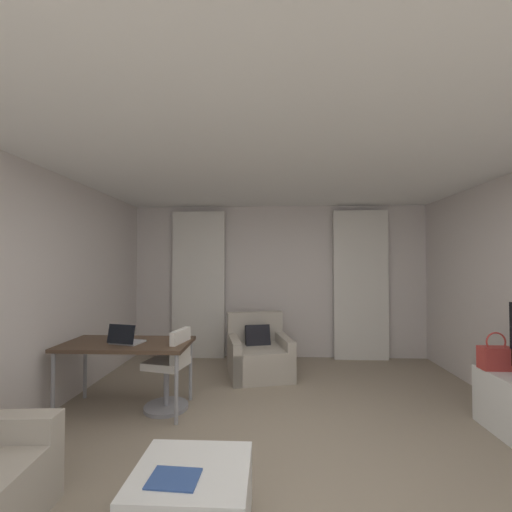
{
  "coord_description": "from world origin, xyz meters",
  "views": [
    {
      "loc": [
        -0.15,
        -2.55,
        1.6
      ],
      "look_at": [
        -0.32,
        1.44,
        1.7
      ],
      "focal_mm": 22.48,
      "sensor_mm": 36.0,
      "label": 1
    }
  ],
  "objects": [
    {
      "name": "laptop",
      "position": [
        -1.71,
        0.86,
        0.78
      ],
      "size": [
        0.37,
        0.31,
        0.22
      ],
      "color": "#ADADB2",
      "rests_on": "desk"
    },
    {
      "name": "curtain_left_panel",
      "position": [
        -1.38,
        2.9,
        1.25
      ],
      "size": [
        0.9,
        0.06,
        2.5
      ],
      "color": "silver",
      "rests_on": "ground"
    },
    {
      "name": "desk",
      "position": [
        -1.72,
        0.92,
        0.68
      ],
      "size": [
        1.37,
        0.67,
        0.74
      ],
      "color": "#4C3828",
      "rests_on": "ground"
    },
    {
      "name": "curtain_right_panel",
      "position": [
        1.38,
        2.9,
        1.25
      ],
      "size": [
        0.9,
        0.06,
        2.5
      ],
      "color": "silver",
      "rests_on": "ground"
    },
    {
      "name": "wall_window",
      "position": [
        0.0,
        3.03,
        1.3
      ],
      "size": [
        5.12,
        0.06,
        2.6
      ],
      "color": "silver",
      "rests_on": "ground"
    },
    {
      "name": "desk_chair",
      "position": [
        -1.26,
        0.96,
        0.39
      ],
      "size": [
        0.48,
        0.48,
        0.88
      ],
      "color": "gray",
      "rests_on": "ground"
    },
    {
      "name": "coffee_table",
      "position": [
        -0.61,
        -0.64,
        0.19
      ],
      "size": [
        0.69,
        0.6,
        0.38
      ],
      "color": "white",
      "rests_on": "ground"
    },
    {
      "name": "magazine_open",
      "position": [
        -0.69,
        -0.74,
        0.39
      ],
      "size": [
        0.29,
        0.21,
        0.01
      ],
      "color": "#335193",
      "rests_on": "coffee_table"
    },
    {
      "name": "armchair",
      "position": [
        -0.31,
        2.1,
        0.28
      ],
      "size": [
        1.01,
        1.01,
        0.85
      ],
      "color": "#B2A899",
      "rests_on": "ground"
    },
    {
      "name": "handbag_primary",
      "position": [
        2.08,
        0.73,
        0.68
      ],
      "size": [
        0.3,
        0.14,
        0.37
      ],
      "color": "#B73833",
      "rests_on": "tv_console"
    },
    {
      "name": "ceiling",
      "position": [
        0.0,
        0.0,
        2.63
      ],
      "size": [
        5.12,
        6.12,
        0.06
      ],
      "primitive_type": "cube",
      "color": "white",
      "rests_on": "wall_left"
    },
    {
      "name": "ground_plane",
      "position": [
        0.0,
        0.0,
        0.0
      ],
      "size": [
        12.0,
        12.0,
        0.0
      ],
      "primitive_type": "plane",
      "color": "gray"
    }
  ]
}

